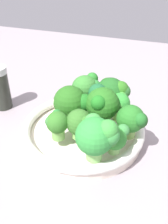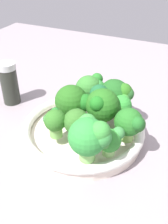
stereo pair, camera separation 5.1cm
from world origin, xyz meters
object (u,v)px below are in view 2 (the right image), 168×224
Objects in this scene: broccoli_floret_2 at (110,141)px; broccoli_floret_9 at (55,121)px; broccoli_floret_1 at (90,88)px; broccoli_floret_5 at (130,123)px; broccoli_floret_6 at (73,101)px; pepper_shaker at (9,83)px; broccoli_floret_0 at (77,122)px; bowl at (84,131)px; broccoli_floret_8 at (102,104)px; broccoli_floret_4 at (121,106)px; broccoli_floret_3 at (116,94)px; broccoli_floret_7 at (90,136)px.

broccoli_floret_9 is (0.54, 10.91, 0.26)cm from broccoli_floret_2.
broccoli_floret_5 is (-7.77, -11.15, -0.49)cm from broccoli_floret_1.
pepper_shaker is at bearing 77.81° from broccoli_floret_6.
broccoli_floret_5 is (2.93, -9.09, 0.60)cm from broccoli_floret_0.
bowl is at bearing 51.64° from broccoli_floret_2.
broccoli_floret_9 is at bearing 171.94° from broccoli_floret_1.
bowl is at bearing 84.44° from broccoli_floret_5.
broccoli_floret_8 is (7.34, 4.44, 1.87)cm from broccoli_floret_2.
broccoli_floret_4 is 0.77× the size of broccoli_floret_6.
broccoli_floret_6 is at bearing -3.94° from broccoli_floret_9.
broccoli_floret_5 is 0.82× the size of broccoli_floret_8.
bowl is 3.36× the size of broccoli_floret_3.
broccoli_floret_7 is at bearing -109.57° from broccoli_floret_9.
bowl is at bearing 5.70° from broccoli_floret_0.
broccoli_floret_6 is 12.25cm from broccoli_floret_7.
bowl is at bearing 125.28° from broccoli_floret_4.
broccoli_floret_7 is 1.02× the size of broccoli_floret_8.
broccoli_floret_2 is (-12.78, -9.17, -1.35)cm from broccoli_floret_1.
broccoli_floret_8 is at bearing -26.93° from broccoli_floret_0.
broccoli_floret_7 is (-2.42, 2.58, 1.88)cm from broccoli_floret_2.
broccoli_floret_1 is 8.17cm from broccoli_floret_4.
broccoli_floret_0 reaches higher than broccoli_floret_9.
broccoli_floret_7 reaches higher than broccoli_floret_5.
broccoli_floret_1 is 0.69× the size of pepper_shaker.
broccoli_floret_3 is 1.33× the size of broccoli_floret_9.
broccoli_floret_1 is at bearing 71.57° from broccoli_floret_4.
broccoli_floret_3 reaches higher than broccoli_floret_9.
bowl is 8.08cm from broccoli_floret_9.
pepper_shaker is (4.17, 19.29, -2.27)cm from broccoli_floret_6.
broccoli_floret_6 reaches higher than broccoli_floret_3.
broccoli_floret_7 reaches higher than broccoli_floret_8.
broccoli_floret_1 is 12.40cm from broccoli_floret_9.
broccoli_floret_6 is at bearing 40.20° from broccoli_floret_7.
broccoli_floret_4 is 0.74× the size of broccoli_floret_8.
broccoli_floret_7 reaches higher than broccoli_floret_2.
pepper_shaker is (13.51, 27.18, -3.03)cm from broccoli_floret_7.
broccoli_floret_4 is 0.72× the size of broccoli_floret_7.
pepper_shaker is (0.88, 28.30, -1.67)cm from broccoli_floret_4.
broccoli_floret_9 is at bearing 70.43° from broccoli_floret_7.
broccoli_floret_5 is (-5.19, -3.43, 0.34)cm from broccoli_floret_4.
broccoli_floret_2 is 12.60cm from broccoli_floret_6.
broccoli_floret_6 is 6.08cm from broccoli_floret_8.
bowl is 3.82× the size of broccoli_floret_5.
broccoli_floret_5 is (5.01, -1.97, 0.87)cm from broccoli_floret_2.
bowl is 6.60cm from broccoli_floret_6.
broccoli_floret_1 is at bearing 10.91° from broccoli_floret_0.
broccoli_floret_1 is 7.23cm from broccoli_floret_8.
broccoli_floret_3 is 0.93× the size of broccoli_floret_8.
broccoli_floret_2 is 5.46cm from broccoli_floret_5.
broccoli_floret_0 is at bearing -67.86° from broccoli_floret_9.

